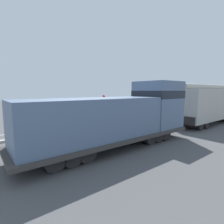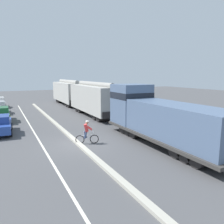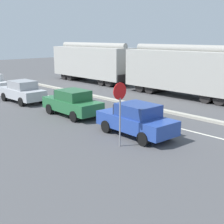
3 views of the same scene
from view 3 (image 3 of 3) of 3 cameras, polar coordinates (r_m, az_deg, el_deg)
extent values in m
cube|color=#B2AD9E|center=(19.61, 13.66, -0.66)|extent=(0.36, 36.00, 0.16)
cube|color=silver|center=(17.73, 9.37, -2.22)|extent=(0.14, 36.00, 0.01)
cube|color=#AFADA5|center=(25.99, 13.10, 7.45)|extent=(2.90, 10.40, 3.10)
cylinder|color=gray|center=(25.87, 13.31, 11.26)|extent=(0.60, 9.88, 0.60)
cube|color=black|center=(29.36, 4.42, 6.07)|extent=(2.61, 0.10, 0.70)
cylinder|color=black|center=(28.46, 6.60, 4.77)|extent=(2.46, 0.90, 0.90)
cylinder|color=black|center=(27.77, 8.33, 4.50)|extent=(2.46, 0.90, 0.90)
cylinder|color=black|center=(24.86, 18.01, 2.90)|extent=(2.46, 0.90, 0.90)
cube|color=#B4B2AA|center=(33.81, -3.60, 9.13)|extent=(2.90, 10.40, 3.10)
cylinder|color=#999790|center=(33.72, -3.65, 12.06)|extent=(0.60, 9.88, 0.60)
cube|color=black|center=(38.10, -8.67, 7.69)|extent=(2.61, 0.10, 0.70)
cube|color=black|center=(30.10, 2.87, 6.29)|extent=(2.61, 0.10, 0.70)
cylinder|color=black|center=(36.95, -7.33, 6.78)|extent=(2.46, 0.90, 0.90)
cylinder|color=black|center=(36.07, -6.29, 6.64)|extent=(2.46, 0.90, 0.90)
cylinder|color=black|center=(31.99, -0.48, 5.83)|extent=(2.46, 0.90, 0.90)
cylinder|color=black|center=(31.20, 0.90, 5.63)|extent=(2.46, 0.90, 0.90)
cube|color=#28479E|center=(15.43, 4.37, -1.90)|extent=(1.91, 4.28, 0.70)
cube|color=navy|center=(15.16, 4.81, 0.35)|extent=(1.59, 1.97, 0.60)
cube|color=#1E232D|center=(15.87, 2.25, 0.81)|extent=(1.43, 0.19, 0.51)
cylinder|color=black|center=(15.93, -1.03, -2.67)|extent=(0.25, 0.65, 0.64)
cylinder|color=black|center=(16.96, 3.20, -1.67)|extent=(0.25, 0.65, 0.64)
cylinder|color=black|center=(14.10, 5.72, -4.92)|extent=(0.25, 0.65, 0.64)
cylinder|color=black|center=(15.26, 9.95, -3.62)|extent=(0.25, 0.65, 0.64)
cube|color=#286B3D|center=(19.44, -7.32, 1.28)|extent=(1.73, 4.21, 0.70)
cube|color=#225B34|center=(19.19, -7.11, 3.11)|extent=(1.52, 1.91, 0.60)
cube|color=#1E232D|center=(20.01, -8.79, 3.34)|extent=(1.43, 0.13, 0.51)
cylinder|color=black|center=(20.15, -11.31, 0.54)|extent=(0.23, 0.64, 0.64)
cylinder|color=black|center=(21.01, -7.57, 1.23)|extent=(0.23, 0.64, 0.64)
cylinder|color=black|center=(18.03, -6.96, -0.83)|extent=(0.23, 0.64, 0.64)
cylinder|color=black|center=(18.99, -3.01, 0.00)|extent=(0.23, 0.64, 0.64)
cube|color=#B7BABF|center=(24.28, -16.10, 3.33)|extent=(1.80, 4.24, 0.70)
cube|color=#9C9EA2|center=(24.05, -16.03, 4.81)|extent=(1.55, 1.94, 0.60)
cube|color=#1E232D|center=(24.93, -17.14, 4.91)|extent=(1.43, 0.16, 0.51)
cylinder|color=black|center=(25.13, -19.10, 2.63)|extent=(0.24, 0.65, 0.64)
cylinder|color=black|center=(25.85, -15.88, 3.15)|extent=(0.24, 0.65, 0.64)
cylinder|color=black|center=(22.84, -16.24, 1.80)|extent=(0.24, 0.65, 0.64)
cylinder|color=black|center=(23.63, -12.81, 2.39)|extent=(0.24, 0.65, 0.64)
cylinder|color=black|center=(28.82, -18.78, 3.98)|extent=(0.24, 0.65, 0.64)
cylinder|color=gray|center=(13.76, 1.47, -1.94)|extent=(0.07, 0.07, 2.20)
cylinder|color=red|center=(13.46, 1.44, 3.83)|extent=(0.76, 0.03, 0.76)
cylinder|color=white|center=(13.47, 1.40, 3.84)|extent=(0.48, 0.02, 0.48)
camera|label=1|loc=(30.25, 56.91, 5.09)|focal=28.00mm
camera|label=2|loc=(15.46, 90.02, 0.86)|focal=35.00mm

